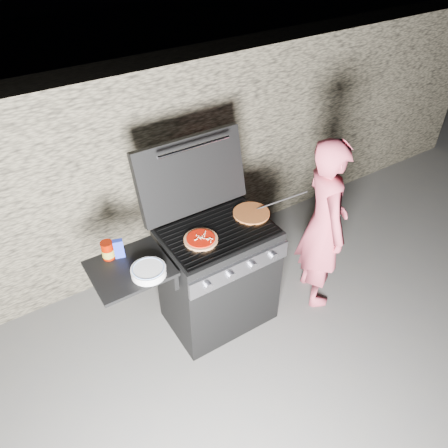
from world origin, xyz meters
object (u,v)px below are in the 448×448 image
person (323,225)px  sauce_jar (108,250)px  gas_grill (190,289)px  pizza_topped (201,239)px

person → sauce_jar: bearing=98.5°
person → gas_grill: bearing=100.8°
pizza_topped → gas_grill: bearing=164.3°
sauce_jar → person: (1.58, -0.37, -0.22)m
pizza_topped → person: person is taller
person → pizza_topped: bearing=101.2°
gas_grill → person: 1.14m
sauce_jar → person: size_ratio=0.09×
gas_grill → person: (1.09, -0.21, 0.29)m
pizza_topped → person: 1.02m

